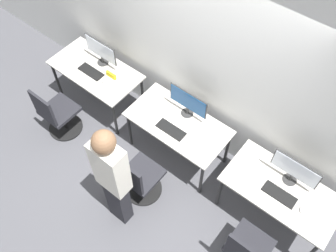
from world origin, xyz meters
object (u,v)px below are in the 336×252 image
(monitor_left, at_px, (101,51))
(office_chair_right, at_px, (246,251))
(office_chair_left, at_px, (57,115))
(mouse_right, at_px, (303,209))
(mouse_center, at_px, (190,140))
(keyboard_right, at_px, (279,194))
(office_chair_center, at_px, (139,179))
(keyboard_center, at_px, (171,130))
(person_center, at_px, (113,177))
(keyboard_left, at_px, (91,72))
(mouse_left, at_px, (104,80))
(monitor_right, at_px, (295,170))
(monitor_center, at_px, (188,102))

(monitor_left, distance_m, office_chair_right, 3.11)
(office_chair_left, distance_m, mouse_right, 3.33)
(mouse_center, relative_size, keyboard_right, 0.24)
(office_chair_center, bearing_deg, office_chair_left, 178.68)
(keyboard_center, xyz_separation_m, mouse_center, (0.28, 0.02, 0.01))
(mouse_center, xyz_separation_m, person_center, (-0.26, -1.01, 0.26))
(keyboard_left, xyz_separation_m, office_chair_right, (2.94, -0.63, -0.35))
(office_chair_left, bearing_deg, keyboard_center, 21.45)
(mouse_center, xyz_separation_m, mouse_right, (1.45, 0.05, 0.00))
(monitor_left, relative_size, mouse_left, 6.00)
(keyboard_right, bearing_deg, mouse_center, -177.69)
(mouse_left, bearing_deg, mouse_center, -1.88)
(mouse_left, distance_m, person_center, 1.64)
(keyboard_left, xyz_separation_m, monitor_right, (2.91, 0.23, 0.21))
(monitor_center, relative_size, monitor_right, 1.00)
(keyboard_left, bearing_deg, keyboard_center, -2.78)
(keyboard_right, bearing_deg, office_chair_left, -167.44)
(keyboard_left, bearing_deg, keyboard_right, -0.07)
(mouse_left, height_order, office_chair_center, office_chair_center)
(keyboard_left, distance_m, mouse_left, 0.25)
(monitor_center, height_order, mouse_center, monitor_center)
(monitor_center, xyz_separation_m, mouse_right, (1.73, -0.26, -0.20))
(monitor_left, relative_size, mouse_right, 6.00)
(keyboard_left, distance_m, office_chair_center, 1.66)
(mouse_left, distance_m, keyboard_right, 2.66)
(keyboard_center, bearing_deg, office_chair_left, -158.55)
(monitor_left, distance_m, mouse_center, 1.76)
(mouse_center, xyz_separation_m, keyboard_right, (1.18, 0.05, -0.01))
(office_chair_left, relative_size, monitor_right, 1.63)
(office_chair_center, bearing_deg, monitor_right, 32.73)
(mouse_center, bearing_deg, office_chair_left, -161.08)
(office_chair_center, xyz_separation_m, person_center, (0.01, -0.37, 0.62))
(person_center, bearing_deg, monitor_center, 90.65)
(mouse_right, xyz_separation_m, office_chair_right, (-0.25, -0.62, -0.36))
(mouse_center, bearing_deg, mouse_left, 178.12)
(office_chair_left, distance_m, mouse_center, 1.92)
(mouse_left, height_order, mouse_center, same)
(person_center, bearing_deg, monitor_left, 138.45)
(monitor_center, xyz_separation_m, office_chair_right, (1.48, -0.89, -0.56))
(monitor_center, height_order, monitor_right, same)
(monitor_left, distance_m, office_chair_left, 1.06)
(person_center, xyz_separation_m, keyboard_right, (1.44, 1.06, -0.27))
(keyboard_left, xyz_separation_m, keyboard_center, (1.45, -0.07, 0.00))
(mouse_left, relative_size, monitor_center, 0.17)
(keyboard_left, distance_m, mouse_right, 3.18)
(office_chair_left, xyz_separation_m, monitor_right, (2.96, 0.89, 0.56))
(office_chair_center, relative_size, person_center, 0.50)
(keyboard_left, relative_size, monitor_center, 0.70)
(monitor_left, xyz_separation_m, keyboard_right, (2.91, -0.24, -0.21))
(keyboard_left, height_order, office_chair_center, office_chair_center)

